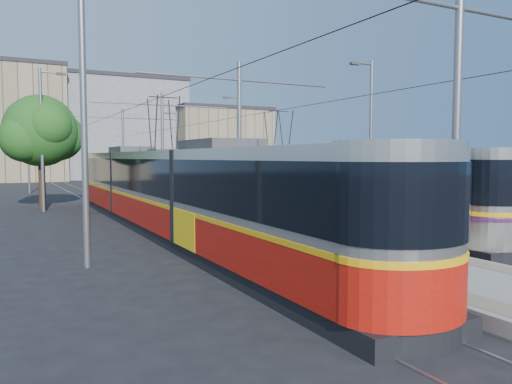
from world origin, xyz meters
TOP-DOWN VIEW (x-y plane):
  - ground at (0.00, 0.00)m, footprint 160.00×160.00m
  - platform at (0.00, 17.00)m, footprint 4.00×50.00m
  - tactile_strip_left at (-1.45, 17.00)m, footprint 0.70×50.00m
  - tactile_strip_right at (1.45, 17.00)m, footprint 0.70×50.00m
  - rails at (0.00, 17.00)m, footprint 8.71×70.00m
  - track_arrow at (-3.60, -3.00)m, footprint 1.20×5.00m
  - tram_left at (-3.60, 7.60)m, footprint 2.43×29.20m
  - tram_right at (3.60, 10.79)m, footprint 2.43×28.31m
  - catenary at (0.00, 14.15)m, footprint 9.20×70.00m
  - street_lamps at (-0.00, 21.00)m, footprint 15.18×38.22m
  - shelter at (0.90, 15.24)m, footprint 0.93×1.11m
  - tree at (-7.19, 19.62)m, footprint 4.60×4.26m
  - building_centre at (6.00, 64.00)m, footprint 18.36×14.28m
  - building_right at (20.00, 58.00)m, footprint 14.28×10.20m

SIDE VIEW (x-z plane):
  - ground at x=0.00m, z-range 0.00..0.00m
  - track_arrow at x=-3.60m, z-range 0.00..0.01m
  - rails at x=0.00m, z-range 0.00..0.03m
  - platform at x=0.00m, z-range 0.00..0.30m
  - tactile_strip_left at x=-1.45m, z-range 0.30..0.31m
  - tactile_strip_right at x=1.45m, z-range 0.30..0.31m
  - shelter at x=0.90m, z-range 0.35..2.47m
  - tram_left at x=-3.60m, z-range -1.04..4.46m
  - tram_right at x=3.60m, z-range -0.89..4.61m
  - street_lamps at x=0.00m, z-range 0.18..8.18m
  - catenary at x=0.00m, z-range 1.02..8.02m
  - tree at x=-7.19m, z-range 1.18..7.87m
  - building_right at x=20.00m, z-range 0.01..10.52m
  - building_centre at x=6.00m, z-range 0.01..14.58m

